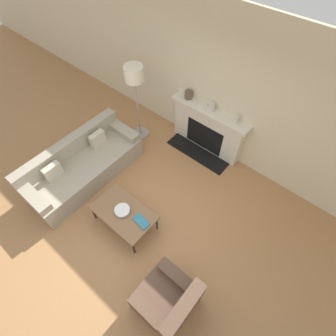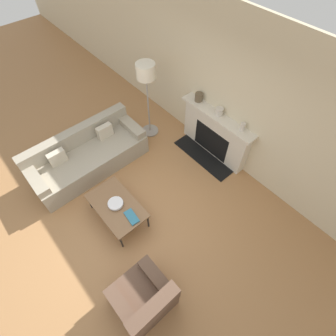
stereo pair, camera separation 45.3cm
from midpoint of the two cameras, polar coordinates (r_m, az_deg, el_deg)
The scene contains 12 objects.
ground_plane at distance 4.84m, azimuth -5.93°, elevation -11.15°, with size 18.00×18.00×0.00m, color #A87547.
wall_back at distance 4.91m, azimuth 16.78°, elevation 14.57°, with size 18.00×0.06×2.90m.
fireplace at distance 5.48m, azimuth 12.43°, elevation 6.97°, with size 1.68×0.59×1.02m.
couch at distance 5.42m, azimuth -14.81°, elevation 2.43°, with size 0.90×2.30×0.79m.
armchair_near at distance 4.09m, azimuth -1.82°, elevation -26.76°, with size 0.75×0.76×0.82m.
coffee_table at distance 4.54m, azimuth -8.34°, elevation -8.40°, with size 1.07×0.64×0.42m.
bowl at distance 4.49m, azimuth -8.52°, elevation -7.86°, with size 0.26×0.26×0.06m.
book at distance 4.37m, azimuth -4.96°, elevation -10.75°, with size 0.30×0.17×0.02m.
floor_lamp at distance 5.25m, azimuth -2.18°, elevation 18.70°, with size 0.38×0.38×1.70m.
mantel_vase_left at distance 5.33m, azimuth 9.20°, elevation 14.87°, with size 0.15×0.15×0.17m.
mantel_vase_center_left at distance 5.09m, azimuth 13.65°, elevation 11.75°, with size 0.15×0.15×0.15m.
mantel_vase_center_right at distance 4.89m, azimuth 18.52°, elevation 8.37°, with size 0.09×0.09×0.16m.
Camera 2 is at (2.07, -0.85, 4.33)m, focal length 28.00 mm.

